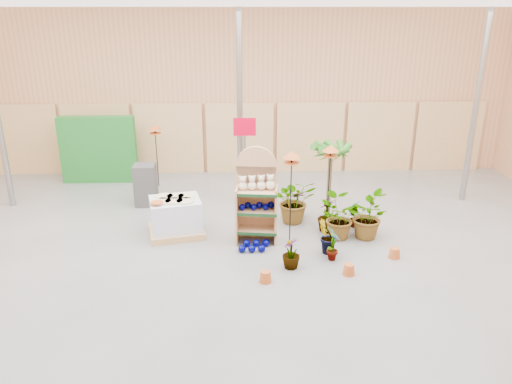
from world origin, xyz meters
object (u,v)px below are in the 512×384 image
bird_table_front (292,158)px  potted_plant_2 (337,218)px  display_shelf (256,198)px  pallet_stack (176,217)px

bird_table_front → potted_plant_2: bearing=8.6°
display_shelf → bird_table_front: (0.67, -0.17, 0.89)m
bird_table_front → display_shelf: bearing=165.5°
display_shelf → pallet_stack: size_ratio=1.52×
display_shelf → pallet_stack: display_shelf is taller
bird_table_front → potted_plant_2: (0.98, 0.15, -1.32)m
display_shelf → potted_plant_2: display_shelf is taller
bird_table_front → potted_plant_2: bird_table_front is taller
potted_plant_2 → bird_table_front: bearing=-171.4°
pallet_stack → bird_table_front: 2.75m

